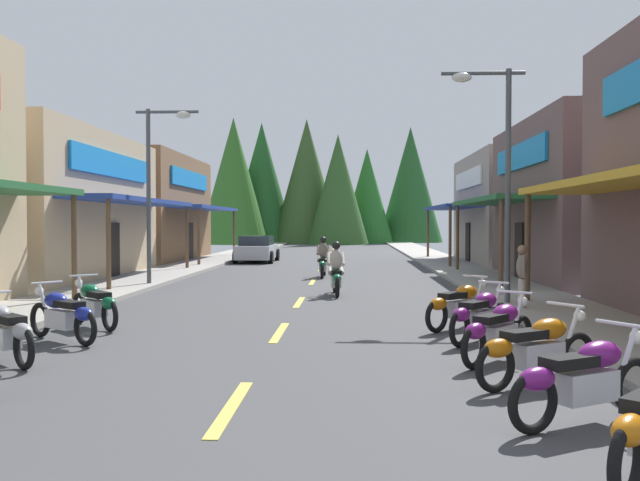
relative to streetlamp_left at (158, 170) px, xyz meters
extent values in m
cube|color=#424244|center=(4.94, 5.54, -3.87)|extent=(9.72, 85.30, 0.10)
cube|color=#9E9991|center=(-1.22, 5.54, -3.76)|extent=(2.61, 85.30, 0.12)
cube|color=#9E9991|center=(11.11, 5.54, -3.76)|extent=(2.61, 85.30, 0.12)
cube|color=#E0C64C|center=(4.94, -14.68, -3.81)|extent=(0.16, 2.40, 0.01)
cube|color=#E0C64C|center=(4.94, -9.30, -3.81)|extent=(0.16, 2.40, 0.01)
cube|color=#E0C64C|center=(4.94, -4.27, -3.81)|extent=(0.16, 2.40, 0.01)
cube|color=#E0C64C|center=(4.94, 2.06, -3.81)|extent=(0.16, 2.40, 0.01)
cube|color=#E0C64C|center=(4.94, 8.60, -3.81)|extent=(0.16, 2.40, 0.01)
cube|color=#E0C64C|center=(4.94, 13.64, -3.81)|extent=(0.16, 2.40, 0.01)
cube|color=#E0C64C|center=(4.94, 19.72, -3.81)|extent=(0.16, 2.40, 0.01)
cube|color=#E0C64C|center=(4.94, 26.60, -3.81)|extent=(0.16, 2.40, 0.01)
cube|color=#E0C64C|center=(4.94, 32.80, -3.81)|extent=(0.16, 2.40, 0.01)
cube|color=#E0C64C|center=(4.94, 38.91, -3.81)|extent=(0.16, 2.40, 0.01)
cylinder|color=brown|center=(-0.93, -4.65, -2.41)|extent=(0.14, 0.14, 2.82)
cube|color=tan|center=(-5.74, 2.89, -1.10)|extent=(6.42, 11.47, 5.44)
cube|color=navy|center=(-1.63, 2.89, -0.92)|extent=(1.80, 10.32, 0.16)
cylinder|color=brown|center=(-0.93, -2.07, -2.41)|extent=(0.14, 0.14, 2.82)
cylinder|color=brown|center=(-0.93, 7.85, -2.41)|extent=(0.14, 0.14, 2.82)
cube|color=#197FCC|center=(-2.47, 2.89, 0.42)|extent=(0.10, 8.03, 0.90)
cube|color=black|center=(-2.49, 2.89, -2.77)|extent=(0.08, 1.10, 2.10)
cube|color=brown|center=(-5.56, 15.18, -0.96)|extent=(6.07, 11.48, 5.72)
cube|color=navy|center=(-1.63, 15.18, -0.92)|extent=(1.80, 10.33, 0.16)
cylinder|color=brown|center=(-0.93, 10.21, -2.41)|extent=(0.14, 0.14, 2.82)
cylinder|color=brown|center=(-0.93, 20.14, -2.41)|extent=(0.14, 0.14, 2.82)
cube|color=#197FCC|center=(-2.47, 15.18, 0.65)|extent=(0.10, 8.03, 0.90)
cube|color=black|center=(-2.49, 15.18, -2.77)|extent=(0.08, 1.10, 2.10)
cylinder|color=brown|center=(10.81, -4.55, -2.41)|extent=(0.14, 0.14, 2.82)
cube|color=brown|center=(16.21, 2.86, -0.94)|extent=(7.61, 9.94, 5.76)
cube|color=#236033|center=(11.51, 2.86, -0.92)|extent=(1.80, 8.95, 0.16)
cylinder|color=brown|center=(10.81, -1.41, -2.41)|extent=(0.14, 0.14, 2.82)
cylinder|color=brown|center=(10.81, 7.14, -2.41)|extent=(0.14, 0.14, 2.82)
cube|color=#197FCC|center=(12.35, 2.86, 0.67)|extent=(0.10, 6.96, 0.90)
cube|color=black|center=(12.37, 2.86, -2.77)|extent=(0.08, 1.10, 2.10)
cube|color=gray|center=(16.58, 13.90, -1.02)|extent=(8.34, 10.56, 5.60)
cube|color=navy|center=(11.51, 13.90, -0.92)|extent=(1.80, 9.50, 0.16)
cylinder|color=brown|center=(10.81, 9.35, -2.41)|extent=(0.14, 0.14, 2.82)
cylinder|color=brown|center=(10.81, 18.45, -2.41)|extent=(0.14, 0.14, 2.82)
cube|color=white|center=(12.35, 13.90, 0.55)|extent=(0.10, 7.39, 0.90)
cube|color=black|center=(12.37, 13.90, -2.77)|extent=(0.08, 1.10, 2.10)
cylinder|color=#474C51|center=(-0.32, 0.00, -0.91)|extent=(0.14, 0.14, 5.81)
cylinder|color=#474C51|center=(0.31, 0.00, 1.90)|extent=(2.06, 0.10, 0.10)
ellipsoid|color=silver|center=(0.84, 0.00, 1.80)|extent=(0.50, 0.30, 0.24)
cylinder|color=#474C51|center=(10.20, -5.00, -0.86)|extent=(0.14, 0.14, 5.91)
cylinder|color=#474C51|center=(9.57, -5.00, 2.00)|extent=(2.06, 0.10, 0.10)
ellipsoid|color=silver|center=(9.05, -5.00, 1.90)|extent=(0.50, 0.30, 0.24)
torus|color=black|center=(8.37, -17.25, -3.50)|extent=(0.49, 0.55, 0.64)
ellipsoid|color=#BF660C|center=(8.40, -17.21, -3.27)|extent=(0.47, 0.49, 0.24)
torus|color=black|center=(9.40, -14.79, -3.50)|extent=(0.60, 0.41, 0.64)
torus|color=black|center=(8.11, -15.55, -3.50)|extent=(0.60, 0.41, 0.64)
cube|color=silver|center=(8.76, -15.17, -3.42)|extent=(0.75, 0.60, 0.32)
ellipsoid|color=#721972|center=(8.93, -15.06, -3.10)|extent=(0.64, 0.56, 0.28)
cube|color=black|center=(8.54, -15.29, -3.14)|extent=(0.66, 0.55, 0.12)
ellipsoid|color=#721972|center=(8.16, -15.52, -3.27)|extent=(0.50, 0.43, 0.24)
cylinder|color=silver|center=(9.29, -14.85, -3.17)|extent=(0.35, 0.24, 0.71)
cylinder|color=silver|center=(9.19, -14.91, -2.80)|extent=(0.34, 0.54, 0.04)
sphere|color=white|center=(9.43, -14.77, -2.97)|extent=(0.16, 0.16, 0.16)
torus|color=black|center=(9.35, -13.04, -3.50)|extent=(0.59, 0.43, 0.64)
torus|color=black|center=(8.09, -13.85, -3.50)|extent=(0.59, 0.43, 0.64)
cube|color=silver|center=(8.72, -13.45, -3.42)|extent=(0.74, 0.61, 0.32)
ellipsoid|color=#BF660C|center=(8.89, -13.34, -3.10)|extent=(0.64, 0.57, 0.28)
cube|color=black|center=(8.51, -13.58, -3.14)|extent=(0.66, 0.56, 0.12)
ellipsoid|color=#BF660C|center=(8.13, -13.83, -3.27)|extent=(0.50, 0.44, 0.24)
cylinder|color=silver|center=(9.24, -13.11, -3.17)|extent=(0.35, 0.25, 0.71)
cylinder|color=silver|center=(9.14, -13.18, -2.80)|extent=(0.36, 0.53, 0.04)
sphere|color=white|center=(9.38, -13.03, -2.97)|extent=(0.16, 0.16, 0.16)
torus|color=black|center=(9.02, -11.34, -3.50)|extent=(0.49, 0.56, 0.64)
torus|color=black|center=(8.06, -12.50, -3.50)|extent=(0.49, 0.56, 0.64)
cube|color=silver|center=(8.54, -11.92, -3.42)|extent=(0.66, 0.72, 0.32)
ellipsoid|color=#721972|center=(8.67, -11.76, -3.10)|extent=(0.60, 0.64, 0.28)
cube|color=black|center=(8.38, -12.11, -3.14)|extent=(0.60, 0.64, 0.12)
ellipsoid|color=#721972|center=(8.09, -12.46, -3.27)|extent=(0.47, 0.49, 0.24)
cylinder|color=silver|center=(8.94, -11.44, -3.17)|extent=(0.28, 0.32, 0.71)
cylinder|color=silver|center=(8.86, -11.53, -2.80)|extent=(0.49, 0.41, 0.04)
sphere|color=white|center=(9.04, -11.32, -2.97)|extent=(0.16, 0.16, 0.16)
torus|color=black|center=(9.05, -9.54, -3.50)|extent=(0.47, 0.57, 0.64)
torus|color=black|center=(8.14, -10.73, -3.50)|extent=(0.47, 0.57, 0.64)
cube|color=silver|center=(8.59, -10.13, -3.42)|extent=(0.65, 0.73, 0.32)
ellipsoid|color=#721972|center=(8.72, -9.98, -3.10)|extent=(0.60, 0.64, 0.28)
cube|color=black|center=(8.44, -10.33, -3.14)|extent=(0.59, 0.65, 0.12)
ellipsoid|color=#721972|center=(8.17, -10.69, -3.27)|extent=(0.46, 0.50, 0.24)
cylinder|color=silver|center=(8.97, -9.64, -3.17)|extent=(0.27, 0.33, 0.71)
cylinder|color=silver|center=(8.90, -9.74, -2.80)|extent=(0.50, 0.40, 0.04)
sphere|color=white|center=(9.07, -9.52, -2.97)|extent=(0.16, 0.16, 0.16)
torus|color=black|center=(9.00, -8.13, -3.50)|extent=(0.52, 0.52, 0.64)
torus|color=black|center=(7.94, -9.19, -3.50)|extent=(0.52, 0.52, 0.64)
cube|color=silver|center=(8.47, -8.66, -3.42)|extent=(0.69, 0.69, 0.32)
ellipsoid|color=#BF660C|center=(8.61, -8.52, -3.10)|extent=(0.62, 0.62, 0.28)
cube|color=black|center=(8.29, -8.84, -3.14)|extent=(0.62, 0.62, 0.12)
ellipsoid|color=#BF660C|center=(7.98, -9.15, -3.27)|extent=(0.48, 0.48, 0.24)
cylinder|color=silver|center=(8.91, -8.22, -3.17)|extent=(0.31, 0.30, 0.71)
cylinder|color=silver|center=(8.82, -8.31, -2.80)|extent=(0.45, 0.45, 0.04)
sphere|color=white|center=(9.02, -8.11, -2.97)|extent=(0.16, 0.16, 0.16)
torus|color=black|center=(1.64, -12.82, -3.50)|extent=(0.54, 0.51, 0.64)
cube|color=silver|center=(1.09, -12.31, -3.42)|extent=(0.70, 0.68, 0.32)
cube|color=black|center=(1.27, -12.48, -3.14)|extent=(0.63, 0.61, 0.12)
ellipsoid|color=#99999E|center=(1.60, -12.78, -3.27)|extent=(0.49, 0.47, 0.24)
torus|color=black|center=(0.60, -10.01, -3.50)|extent=(0.57, 0.47, 0.64)
torus|color=black|center=(1.79, -10.91, -3.50)|extent=(0.57, 0.47, 0.64)
cube|color=silver|center=(1.20, -10.46, -3.42)|extent=(0.73, 0.65, 0.32)
ellipsoid|color=navy|center=(1.04, -10.34, -3.10)|extent=(0.64, 0.59, 0.28)
cube|color=black|center=(1.39, -10.61, -3.14)|extent=(0.65, 0.59, 0.12)
ellipsoid|color=navy|center=(1.75, -10.88, -3.27)|extent=(0.50, 0.46, 0.24)
cylinder|color=silver|center=(0.70, -10.09, -3.17)|extent=(0.33, 0.27, 0.71)
cylinder|color=silver|center=(0.80, -10.16, -2.80)|extent=(0.39, 0.50, 0.04)
sphere|color=white|center=(0.57, -9.99, -2.97)|extent=(0.16, 0.16, 0.16)
torus|color=black|center=(0.63, -8.26, -3.50)|extent=(0.51, 0.53, 0.64)
torus|color=black|center=(1.66, -9.35, -3.50)|extent=(0.51, 0.53, 0.64)
cube|color=silver|center=(1.15, -8.80, -3.42)|extent=(0.68, 0.70, 0.32)
ellipsoid|color=#0C5933|center=(1.01, -8.66, -3.10)|extent=(0.62, 0.63, 0.28)
cube|color=black|center=(1.32, -8.98, -3.14)|extent=(0.62, 0.63, 0.12)
ellipsoid|color=#0C5933|center=(1.63, -9.31, -3.27)|extent=(0.48, 0.48, 0.24)
cylinder|color=silver|center=(0.72, -8.35, -3.17)|extent=(0.30, 0.31, 0.71)
cylinder|color=silver|center=(0.81, -8.44, -2.80)|extent=(0.46, 0.44, 0.04)
sphere|color=white|center=(0.61, -8.23, -2.97)|extent=(0.16, 0.16, 0.16)
torus|color=black|center=(5.81, -1.62, -3.50)|extent=(0.15, 0.65, 0.64)
torus|color=black|center=(5.92, -3.12, -3.50)|extent=(0.15, 0.65, 0.64)
cube|color=silver|center=(5.87, -2.37, -3.42)|extent=(0.33, 0.72, 0.32)
ellipsoid|color=#0C5933|center=(5.85, -2.17, -3.10)|extent=(0.36, 0.58, 0.28)
cube|color=black|center=(5.88, -2.62, -3.14)|extent=(0.32, 0.62, 0.12)
ellipsoid|color=#0C5933|center=(5.92, -3.07, -3.27)|extent=(0.27, 0.46, 0.24)
cylinder|color=silver|center=(5.82, -1.75, -3.17)|extent=(0.09, 0.37, 0.71)
cylinder|color=silver|center=(5.83, -1.87, -2.80)|extent=(0.60, 0.08, 0.04)
sphere|color=white|center=(5.81, -1.59, -2.97)|extent=(0.16, 0.16, 0.16)
ellipsoid|color=#B2A599|center=(5.88, -2.52, -2.77)|extent=(0.41, 0.41, 0.64)
sphere|color=black|center=(5.87, -2.47, -2.37)|extent=(0.24, 0.24, 0.24)
cylinder|color=#B2A599|center=(5.71, -2.36, -3.12)|extent=(0.17, 0.43, 0.24)
cylinder|color=#B2A599|center=(5.65, -2.24, -2.77)|extent=(0.14, 0.51, 0.40)
cylinder|color=#B2A599|center=(6.02, -2.34, -3.12)|extent=(0.17, 0.43, 0.24)
cylinder|color=#B2A599|center=(6.06, -2.21, -2.77)|extent=(0.14, 0.51, 0.40)
torus|color=black|center=(5.25, 4.95, -3.50)|extent=(0.11, 0.64, 0.64)
torus|color=black|center=(5.22, 3.45, -3.50)|extent=(0.11, 0.64, 0.64)
cube|color=silver|center=(5.24, 4.20, -3.42)|extent=(0.29, 0.71, 0.32)
ellipsoid|color=#0C5933|center=(5.24, 4.40, -3.10)|extent=(0.33, 0.57, 0.28)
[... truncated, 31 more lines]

